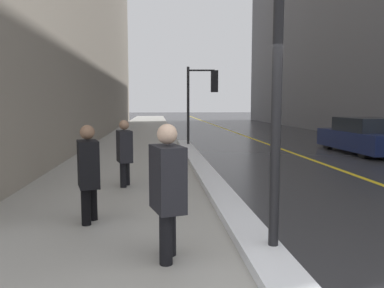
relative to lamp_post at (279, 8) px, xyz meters
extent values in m
cube|color=#9E9B93|center=(-2.29, 14.00, -2.89)|extent=(4.00, 80.00, 0.01)
cube|color=gold|center=(3.71, 14.00, -2.89)|extent=(0.16, 80.00, 0.00)
cube|color=white|center=(-0.14, 5.49, -2.82)|extent=(0.51, 15.67, 0.14)
cylinder|color=black|center=(0.00, 0.00, -0.59)|extent=(0.12, 0.12, 4.60)
cylinder|color=black|center=(-0.03, 11.51, -1.21)|extent=(0.11, 0.11, 3.37)
cylinder|color=black|center=(0.51, 11.46, 0.33)|extent=(1.10, 0.18, 0.07)
cube|color=black|center=(1.06, 11.41, -0.12)|extent=(0.32, 0.23, 0.90)
sphere|color=red|center=(1.07, 11.53, 0.17)|extent=(0.19, 0.19, 0.19)
sphere|color=orange|center=(1.07, 11.53, -0.12)|extent=(0.19, 0.19, 0.19)
sphere|color=green|center=(1.07, 11.53, -0.41)|extent=(0.19, 0.19, 0.19)
cylinder|color=black|center=(-1.23, 0.13, -2.46)|extent=(0.15, 0.15, 0.86)
cylinder|color=black|center=(-1.29, -0.12, -2.46)|extent=(0.15, 0.15, 0.86)
cube|color=black|center=(-1.26, 0.00, -1.92)|extent=(0.43, 0.58, 0.75)
sphere|color=beige|center=(-1.26, 0.00, -1.41)|extent=(0.23, 0.23, 0.23)
cube|color=black|center=(-1.36, 0.35, -2.08)|extent=(0.16, 0.24, 0.28)
cylinder|color=black|center=(-2.39, 1.63, -2.49)|extent=(0.14, 0.14, 0.81)
cylinder|color=black|center=(-2.44, 1.38, -2.49)|extent=(0.14, 0.14, 0.81)
cube|color=black|center=(-2.42, 1.50, -1.97)|extent=(0.41, 0.55, 0.71)
sphere|color=#8C664C|center=(-2.42, 1.50, -1.49)|extent=(0.22, 0.22, 0.22)
cube|color=black|center=(-2.51, 1.84, -2.12)|extent=(0.16, 0.24, 0.28)
cylinder|color=black|center=(-2.05, 4.16, -2.50)|extent=(0.14, 0.14, 0.79)
cylinder|color=black|center=(-2.11, 3.92, -2.50)|extent=(0.14, 0.14, 0.79)
cube|color=black|center=(-2.08, 4.04, -1.99)|extent=(0.40, 0.54, 0.69)
sphere|color=tan|center=(-2.08, 4.04, -1.52)|extent=(0.21, 0.21, 0.21)
cube|color=navy|center=(6.41, 9.03, -2.42)|extent=(1.90, 4.20, 0.68)
cube|color=black|center=(6.41, 8.92, -1.82)|extent=(1.72, 2.20, 0.51)
cylinder|color=black|center=(5.59, 10.31, -2.59)|extent=(0.19, 0.62, 0.62)
cylinder|color=black|center=(7.20, 10.33, -2.59)|extent=(0.19, 0.62, 0.62)
cylinder|color=black|center=(5.62, 7.72, -2.59)|extent=(0.19, 0.62, 0.62)
camera|label=1|loc=(-1.38, -4.22, -1.07)|focal=35.00mm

